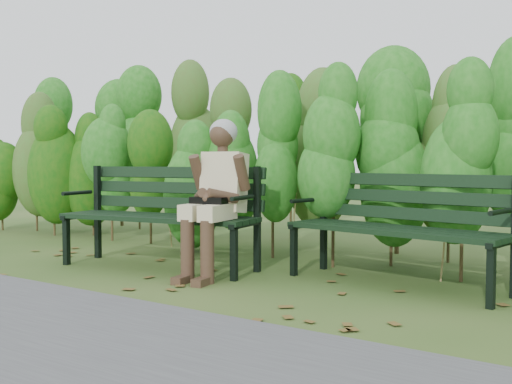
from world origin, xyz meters
The scene contains 6 objects.
ground centered at (0.00, 0.00, 0.00)m, with size 80.00×80.00×0.00m, color #2A5119.
hedge_band centered at (0.00, 1.86, 1.26)m, with size 11.04×1.67×2.42m.
leaf_litter centered at (0.00, -0.13, 0.00)m, with size 5.92×2.07×0.01m.
bench_left centered at (-1.00, 0.25, 0.57)m, with size 2.02×0.92×0.97m.
bench_right centered at (1.19, 0.73, 0.54)m, with size 1.92×0.89×0.92m.
seated_woman centered at (-0.30, 0.16, 0.79)m, with size 0.57×0.84×1.40m.
Camera 1 is at (2.97, -4.03, 1.03)m, focal length 42.00 mm.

